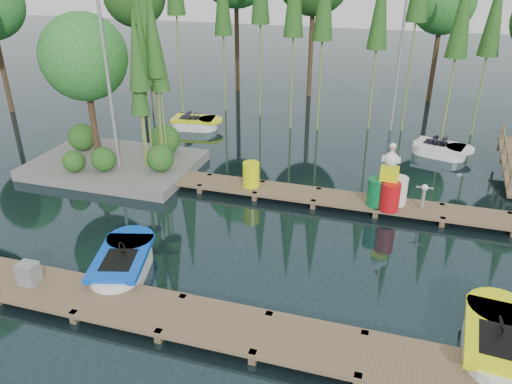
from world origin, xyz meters
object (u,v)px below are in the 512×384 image
(yellow_barrel, at_px, (251,174))
(drum_cluster, at_px, (389,188))
(boat_blue, at_px, (123,264))
(island, at_px, (103,86))
(utility_cabinet, at_px, (29,274))
(boat_yellow_far, at_px, (195,123))

(yellow_barrel, relative_size, drum_cluster, 0.41)
(boat_blue, bearing_deg, drum_cluster, 25.04)
(yellow_barrel, bearing_deg, island, 172.50)
(utility_cabinet, distance_m, drum_cluster, 10.65)
(island, xyz_separation_m, drum_cluster, (10.64, -0.95, -2.26))
(island, xyz_separation_m, utility_cabinet, (2.49, -7.79, -2.60))
(boat_yellow_far, xyz_separation_m, drum_cluster, (9.36, -6.15, 0.66))
(island, bearing_deg, boat_blue, -56.44)
(drum_cluster, bearing_deg, boat_blue, -139.82)
(boat_yellow_far, relative_size, utility_cabinet, 4.69)
(boat_yellow_far, bearing_deg, island, -91.50)
(boat_blue, xyz_separation_m, boat_yellow_far, (-2.94, 11.57, -0.01))
(yellow_barrel, bearing_deg, drum_cluster, -1.94)
(island, distance_m, boat_blue, 8.17)
(island, distance_m, utility_cabinet, 8.58)
(boat_blue, relative_size, yellow_barrel, 3.53)
(yellow_barrel, bearing_deg, boat_yellow_far, 128.25)
(island, bearing_deg, utility_cabinet, -72.30)
(utility_cabinet, relative_size, yellow_barrel, 0.65)
(boat_yellow_far, distance_m, utility_cabinet, 13.05)
(boat_yellow_far, bearing_deg, yellow_barrel, -39.38)
(island, bearing_deg, boat_yellow_far, 76.13)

